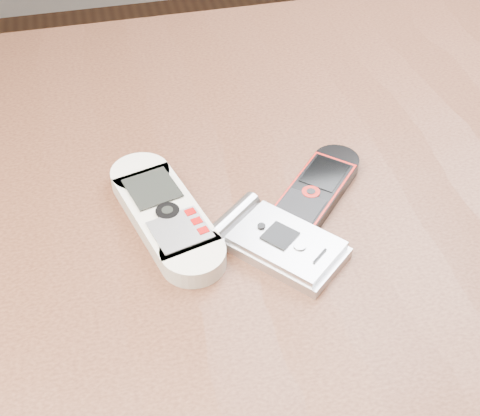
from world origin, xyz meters
name	(u,v)px	position (x,y,z in m)	size (l,w,h in m)	color
table	(235,292)	(0.00, 0.00, 0.64)	(1.20, 0.80, 0.75)	black
nokia_white	(165,214)	(-0.06, 0.01, 0.76)	(0.06, 0.17, 0.02)	beige
nokia_black_red	(314,192)	(0.08, 0.01, 0.76)	(0.04, 0.14, 0.01)	black
motorola_razr	(283,243)	(0.03, -0.05, 0.76)	(0.06, 0.12, 0.02)	#B3B3B7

